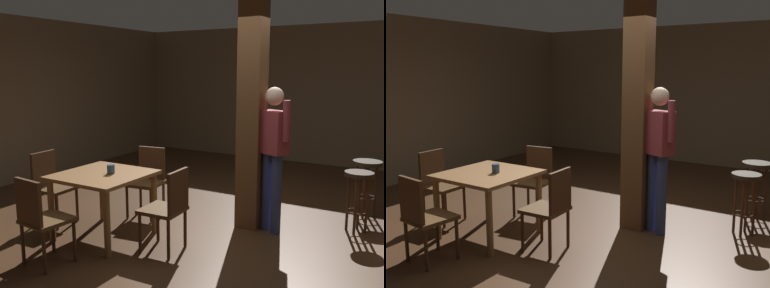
% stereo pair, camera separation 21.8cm
% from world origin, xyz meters
% --- Properties ---
extents(ground_plane, '(10.80, 10.80, 0.00)m').
position_xyz_m(ground_plane, '(0.00, 0.00, 0.00)').
color(ground_plane, '#422816').
extents(wall_back, '(8.00, 0.10, 2.80)m').
position_xyz_m(wall_back, '(0.00, 4.50, 1.40)').
color(wall_back, '#756047').
rests_on(wall_back, ground_plane).
extents(pillar, '(0.28, 0.28, 2.80)m').
position_xyz_m(pillar, '(0.30, 0.46, 1.40)').
color(pillar, brown).
rests_on(pillar, ground_plane).
extents(dining_table, '(0.96, 0.96, 0.75)m').
position_xyz_m(dining_table, '(-1.01, -0.71, 0.63)').
color(dining_table, brown).
rests_on(dining_table, ground_plane).
extents(chair_south, '(0.46, 0.46, 0.89)m').
position_xyz_m(chair_south, '(-1.02, -1.59, 0.51)').
color(chair_south, '#4C3319').
rests_on(chair_south, ground_plane).
extents(chair_north, '(0.47, 0.47, 0.89)m').
position_xyz_m(chair_north, '(-1.03, 0.16, 0.51)').
color(chair_north, '#4C3319').
rests_on(chair_north, ground_plane).
extents(chair_east, '(0.44, 0.44, 0.89)m').
position_xyz_m(chair_east, '(-0.14, -0.67, 0.51)').
color(chair_east, '#4C3319').
rests_on(chair_east, ground_plane).
extents(chair_west, '(0.44, 0.44, 0.89)m').
position_xyz_m(chair_west, '(-1.91, -0.69, 0.51)').
color(chair_west, '#4C3319').
rests_on(chair_west, ground_plane).
extents(napkin_cup, '(0.09, 0.09, 0.10)m').
position_xyz_m(napkin_cup, '(-0.92, -0.67, 0.81)').
color(napkin_cup, '#33475B').
rests_on(napkin_cup, dining_table).
extents(standing_person, '(0.46, 0.33, 1.72)m').
position_xyz_m(standing_person, '(0.58, 0.44, 1.00)').
color(standing_person, maroon).
rests_on(standing_person, ground_plane).
extents(bar_stool_near, '(0.33, 0.33, 0.73)m').
position_xyz_m(bar_stool_near, '(1.46, 0.95, 0.54)').
color(bar_stool_near, '#2D2319').
rests_on(bar_stool_near, ground_plane).
extents(bar_stool_mid, '(0.37, 0.37, 0.74)m').
position_xyz_m(bar_stool_mid, '(1.45, 1.60, 0.56)').
color(bar_stool_mid, '#2D2319').
rests_on(bar_stool_mid, ground_plane).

